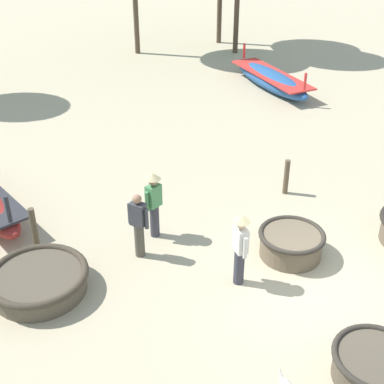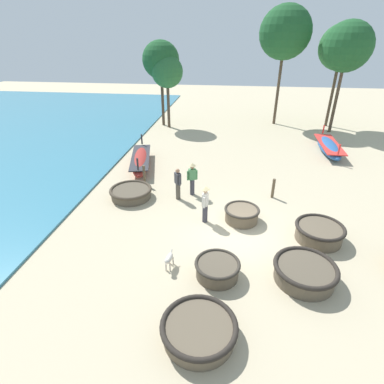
{
  "view_description": "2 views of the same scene",
  "coord_description": "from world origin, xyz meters",
  "px_view_note": "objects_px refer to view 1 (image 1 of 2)",
  "views": [
    {
      "loc": [
        -6.24,
        -6.59,
        7.33
      ],
      "look_at": [
        -1.37,
        2.8,
        1.09
      ],
      "focal_mm": 50.0,
      "sensor_mm": 36.0,
      "label": 1
    },
    {
      "loc": [
        -0.5,
        -9.97,
        7.01
      ],
      "look_at": [
        -2.02,
        1.45,
        0.97
      ],
      "focal_mm": 28.0,
      "sensor_mm": 36.0,
      "label": 2
    }
  ],
  "objects_px": {
    "fisherman_crouching": "(139,224)",
    "mooring_post_inland": "(34,230)",
    "coracle_beside_post": "(291,243)",
    "fisherman_standing_left": "(154,201)",
    "mooring_post_shoreline": "(286,177)",
    "coracle_nearest": "(375,365)",
    "long_boat_red_hull": "(271,79)",
    "coracle_front_right": "(39,280)",
    "fisherman_standing_right": "(240,245)"
  },
  "relations": [
    {
      "from": "coracle_front_right",
      "to": "fisherman_standing_right",
      "type": "xyz_separation_m",
      "value": [
        3.75,
        -1.63,
        0.68
      ]
    },
    {
      "from": "coracle_nearest",
      "to": "long_boat_red_hull",
      "type": "relative_size",
      "value": 0.31
    },
    {
      "from": "long_boat_red_hull",
      "to": "mooring_post_inland",
      "type": "distance_m",
      "value": 12.75
    },
    {
      "from": "long_boat_red_hull",
      "to": "fisherman_standing_right",
      "type": "bearing_deg",
      "value": -127.8
    },
    {
      "from": "fisherman_standing_left",
      "to": "mooring_post_shoreline",
      "type": "height_order",
      "value": "fisherman_standing_left"
    },
    {
      "from": "fisherman_standing_right",
      "to": "mooring_post_shoreline",
      "type": "relative_size",
      "value": 1.7
    },
    {
      "from": "coracle_nearest",
      "to": "long_boat_red_hull",
      "type": "xyz_separation_m",
      "value": [
        6.76,
        12.81,
        0.06
      ]
    },
    {
      "from": "mooring_post_shoreline",
      "to": "mooring_post_inland",
      "type": "distance_m",
      "value": 6.54
    },
    {
      "from": "coracle_nearest",
      "to": "mooring_post_shoreline",
      "type": "relative_size",
      "value": 1.52
    },
    {
      "from": "coracle_front_right",
      "to": "fisherman_standing_right",
      "type": "bearing_deg",
      "value": -23.56
    },
    {
      "from": "coracle_front_right",
      "to": "fisherman_standing_left",
      "type": "relative_size",
      "value": 1.22
    },
    {
      "from": "coracle_beside_post",
      "to": "fisherman_standing_left",
      "type": "distance_m",
      "value": 3.24
    },
    {
      "from": "long_boat_red_hull",
      "to": "fisherman_standing_left",
      "type": "distance_m",
      "value": 11.06
    },
    {
      "from": "coracle_front_right",
      "to": "long_boat_red_hull",
      "type": "bearing_deg",
      "value": 35.47
    },
    {
      "from": "coracle_beside_post",
      "to": "coracle_front_right",
      "type": "relative_size",
      "value": 0.73
    },
    {
      "from": "coracle_nearest",
      "to": "long_boat_red_hull",
      "type": "height_order",
      "value": "long_boat_red_hull"
    },
    {
      "from": "mooring_post_inland",
      "to": "long_boat_red_hull",
      "type": "bearing_deg",
      "value": 30.94
    },
    {
      "from": "coracle_beside_post",
      "to": "fisherman_crouching",
      "type": "relative_size",
      "value": 0.95
    },
    {
      "from": "coracle_beside_post",
      "to": "long_boat_red_hull",
      "type": "relative_size",
      "value": 0.31
    },
    {
      "from": "coracle_nearest",
      "to": "fisherman_crouching",
      "type": "xyz_separation_m",
      "value": [
        -2.17,
        5.0,
        0.53
      ]
    },
    {
      "from": "coracle_beside_post",
      "to": "coracle_front_right",
      "type": "distance_m",
      "value": 5.46
    },
    {
      "from": "fisherman_standing_left",
      "to": "fisherman_standing_right",
      "type": "distance_m",
      "value": 2.52
    },
    {
      "from": "fisherman_crouching",
      "to": "fisherman_standing_right",
      "type": "xyz_separation_m",
      "value": [
        1.46,
        -1.82,
        0.12
      ]
    },
    {
      "from": "long_boat_red_hull",
      "to": "mooring_post_inland",
      "type": "height_order",
      "value": "long_boat_red_hull"
    },
    {
      "from": "fisherman_crouching",
      "to": "mooring_post_shoreline",
      "type": "height_order",
      "value": "fisherman_crouching"
    },
    {
      "from": "coracle_front_right",
      "to": "fisherman_standing_left",
      "type": "xyz_separation_m",
      "value": [
        2.9,
        0.73,
        0.68
      ]
    },
    {
      "from": "fisherman_standing_left",
      "to": "fisherman_crouching",
      "type": "bearing_deg",
      "value": -137.96
    },
    {
      "from": "coracle_nearest",
      "to": "fisherman_standing_left",
      "type": "xyz_separation_m",
      "value": [
        -1.56,
        5.55,
        0.65
      ]
    },
    {
      "from": "mooring_post_shoreline",
      "to": "mooring_post_inland",
      "type": "height_order",
      "value": "mooring_post_inland"
    },
    {
      "from": "mooring_post_inland",
      "to": "coracle_beside_post",
      "type": "bearing_deg",
      "value": -29.26
    },
    {
      "from": "coracle_front_right",
      "to": "long_boat_red_hull",
      "type": "height_order",
      "value": "long_boat_red_hull"
    },
    {
      "from": "coracle_beside_post",
      "to": "fisherman_crouching",
      "type": "bearing_deg",
      "value": 152.71
    },
    {
      "from": "coracle_beside_post",
      "to": "mooring_post_inland",
      "type": "bearing_deg",
      "value": 150.74
    },
    {
      "from": "fisherman_standing_left",
      "to": "mooring_post_shoreline",
      "type": "bearing_deg",
      "value": 2.88
    },
    {
      "from": "coracle_beside_post",
      "to": "long_boat_red_hull",
      "type": "bearing_deg",
      "value": 57.61
    },
    {
      "from": "fisherman_standing_right",
      "to": "mooring_post_inland",
      "type": "bearing_deg",
      "value": 138.46
    },
    {
      "from": "coracle_beside_post",
      "to": "fisherman_standing_left",
      "type": "bearing_deg",
      "value": 138.68
    },
    {
      "from": "fisherman_crouching",
      "to": "mooring_post_inland",
      "type": "relative_size",
      "value": 1.42
    },
    {
      "from": "coracle_beside_post",
      "to": "mooring_post_shoreline",
      "type": "xyz_separation_m",
      "value": [
        1.52,
        2.29,
        0.16
      ]
    },
    {
      "from": "fisherman_standing_left",
      "to": "mooring_post_inland",
      "type": "relative_size",
      "value": 1.51
    },
    {
      "from": "coracle_nearest",
      "to": "fisherman_crouching",
      "type": "bearing_deg",
      "value": 113.43
    },
    {
      "from": "coracle_beside_post",
      "to": "mooring_post_shoreline",
      "type": "relative_size",
      "value": 1.52
    },
    {
      "from": "coracle_front_right",
      "to": "fisherman_crouching",
      "type": "distance_m",
      "value": 2.36
    },
    {
      "from": "coracle_beside_post",
      "to": "coracle_front_right",
      "type": "bearing_deg",
      "value": 165.52
    },
    {
      "from": "coracle_nearest",
      "to": "long_boat_red_hull",
      "type": "bearing_deg",
      "value": 62.17
    },
    {
      "from": "long_boat_red_hull",
      "to": "fisherman_standing_right",
      "type": "xyz_separation_m",
      "value": [
        -7.47,
        -9.63,
        0.59
      ]
    },
    {
      "from": "long_boat_red_hull",
      "to": "fisherman_crouching",
      "type": "xyz_separation_m",
      "value": [
        -8.93,
        -7.81,
        0.47
      ]
    },
    {
      "from": "fisherman_standing_left",
      "to": "fisherman_standing_right",
      "type": "height_order",
      "value": "same"
    },
    {
      "from": "coracle_nearest",
      "to": "coracle_front_right",
      "type": "distance_m",
      "value": 6.56
    },
    {
      "from": "coracle_beside_post",
      "to": "mooring_post_shoreline",
      "type": "bearing_deg",
      "value": 56.41
    }
  ]
}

